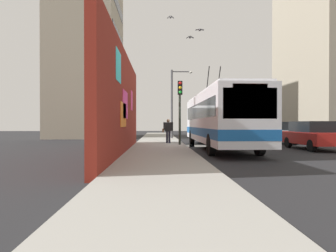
{
  "coord_description": "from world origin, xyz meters",
  "views": [
    {
      "loc": [
        -18.2,
        1.72,
        1.45
      ],
      "look_at": [
        1.76,
        1.01,
        1.29
      ],
      "focal_mm": 31.43,
      "sensor_mm": 36.0,
      "label": 1
    }
  ],
  "objects_px": {
    "parked_car_navy": "(252,130)",
    "street_lamp": "(174,98)",
    "city_bus": "(218,118)",
    "parked_car_silver": "(274,132)",
    "parked_car_red": "(314,135)",
    "pedestrian_midblock": "(168,129)",
    "parked_car_black": "(234,129)",
    "traffic_light": "(180,102)"
  },
  "relations": [
    {
      "from": "parked_car_navy",
      "to": "street_lamp",
      "type": "bearing_deg",
      "value": 95.1
    },
    {
      "from": "city_bus",
      "to": "parked_car_silver",
      "type": "bearing_deg",
      "value": -47.5
    },
    {
      "from": "parked_car_red",
      "to": "pedestrian_midblock",
      "type": "height_order",
      "value": "pedestrian_midblock"
    },
    {
      "from": "pedestrian_midblock",
      "to": "street_lamp",
      "type": "distance_m",
      "value": 7.13
    },
    {
      "from": "parked_car_navy",
      "to": "parked_car_silver",
      "type": "bearing_deg",
      "value": 180.0
    },
    {
      "from": "parked_car_red",
      "to": "street_lamp",
      "type": "relative_size",
      "value": 0.67
    },
    {
      "from": "pedestrian_midblock",
      "to": "street_lamp",
      "type": "xyz_separation_m",
      "value": [
        6.58,
        -0.8,
        2.62
      ]
    },
    {
      "from": "city_bus",
      "to": "street_lamp",
      "type": "distance_m",
      "value": 9.8
    },
    {
      "from": "parked_car_silver",
      "to": "parked_car_black",
      "type": "bearing_deg",
      "value": 0.0
    },
    {
      "from": "parked_car_navy",
      "to": "parked_car_black",
      "type": "height_order",
      "value": "same"
    },
    {
      "from": "parked_car_silver",
      "to": "pedestrian_midblock",
      "type": "height_order",
      "value": "pedestrian_midblock"
    },
    {
      "from": "parked_car_silver",
      "to": "pedestrian_midblock",
      "type": "xyz_separation_m",
      "value": [
        -1.95,
        8.02,
        0.25
      ]
    },
    {
      "from": "parked_car_red",
      "to": "street_lamp",
      "type": "height_order",
      "value": "street_lamp"
    },
    {
      "from": "parked_car_silver",
      "to": "pedestrian_midblock",
      "type": "relative_size",
      "value": 2.82
    },
    {
      "from": "parked_car_silver",
      "to": "street_lamp",
      "type": "relative_size",
      "value": 0.74
    },
    {
      "from": "parked_car_red",
      "to": "pedestrian_midblock",
      "type": "relative_size",
      "value": 2.55
    },
    {
      "from": "city_bus",
      "to": "parked_car_navy",
      "type": "relative_size",
      "value": 2.55
    },
    {
      "from": "parked_car_navy",
      "to": "pedestrian_midblock",
      "type": "bearing_deg",
      "value": 132.03
    },
    {
      "from": "city_bus",
      "to": "street_lamp",
      "type": "bearing_deg",
      "value": 12.11
    },
    {
      "from": "parked_car_navy",
      "to": "traffic_light",
      "type": "xyz_separation_m",
      "value": [
        -8.9,
        7.35,
        1.97
      ]
    },
    {
      "from": "parked_car_red",
      "to": "traffic_light",
      "type": "bearing_deg",
      "value": 75.52
    },
    {
      "from": "traffic_light",
      "to": "parked_car_red",
      "type": "bearing_deg",
      "value": -104.48
    },
    {
      "from": "traffic_light",
      "to": "street_lamp",
      "type": "height_order",
      "value": "street_lamp"
    },
    {
      "from": "pedestrian_midblock",
      "to": "traffic_light",
      "type": "relative_size",
      "value": 0.41
    },
    {
      "from": "parked_car_red",
      "to": "traffic_light",
      "type": "distance_m",
      "value": 7.84
    },
    {
      "from": "parked_car_silver",
      "to": "street_lamp",
      "type": "bearing_deg",
      "value": 57.3
    },
    {
      "from": "parked_car_silver",
      "to": "parked_car_black",
      "type": "height_order",
      "value": "same"
    },
    {
      "from": "city_bus",
      "to": "parked_car_red",
      "type": "relative_size",
      "value": 2.85
    },
    {
      "from": "parked_car_red",
      "to": "parked_car_silver",
      "type": "xyz_separation_m",
      "value": [
        5.52,
        -0.0,
        0.0
      ]
    },
    {
      "from": "city_bus",
      "to": "parked_car_navy",
      "type": "distance_m",
      "value": 11.35
    },
    {
      "from": "parked_car_silver",
      "to": "pedestrian_midblock",
      "type": "distance_m",
      "value": 8.25
    },
    {
      "from": "parked_car_navy",
      "to": "street_lamp",
      "type": "relative_size",
      "value": 0.75
    },
    {
      "from": "parked_car_black",
      "to": "parked_car_navy",
      "type": "bearing_deg",
      "value": -180.0
    },
    {
      "from": "traffic_light",
      "to": "street_lamp",
      "type": "distance_m",
      "value": 8.31
    },
    {
      "from": "parked_car_silver",
      "to": "traffic_light",
      "type": "bearing_deg",
      "value": 116.26
    },
    {
      "from": "pedestrian_midblock",
      "to": "parked_car_silver",
      "type": "bearing_deg",
      "value": -76.33
    },
    {
      "from": "traffic_light",
      "to": "street_lamp",
      "type": "relative_size",
      "value": 0.64
    },
    {
      "from": "city_bus",
      "to": "pedestrian_midblock",
      "type": "relative_size",
      "value": 7.28
    },
    {
      "from": "parked_car_red",
      "to": "parked_car_silver",
      "type": "relative_size",
      "value": 0.9
    },
    {
      "from": "parked_car_black",
      "to": "pedestrian_midblock",
      "type": "xyz_separation_m",
      "value": [
        -13.44,
        8.02,
        0.25
      ]
    },
    {
      "from": "pedestrian_midblock",
      "to": "parked_car_black",
      "type": "bearing_deg",
      "value": -30.82
    },
    {
      "from": "parked_car_silver",
      "to": "pedestrian_midblock",
      "type": "bearing_deg",
      "value": 103.67
    }
  ]
}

